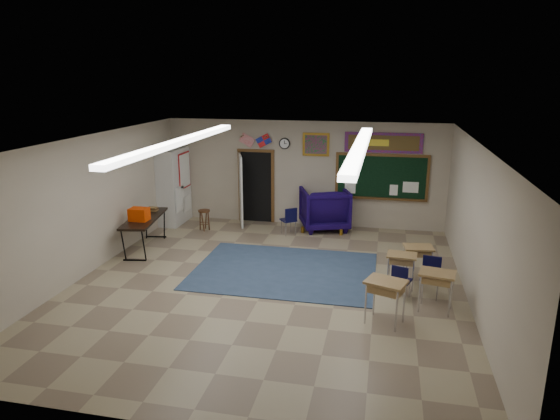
% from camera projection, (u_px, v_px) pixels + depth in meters
% --- Properties ---
extents(floor, '(9.00, 9.00, 0.00)m').
position_uv_depth(floor, '(267.00, 284.00, 10.45)').
color(floor, gray).
rests_on(floor, ground).
extents(back_wall, '(8.00, 0.04, 3.00)m').
position_uv_depth(back_wall, '(303.00, 174.00, 14.30)').
color(back_wall, '#B6AA94').
rests_on(back_wall, floor).
extents(front_wall, '(8.00, 0.04, 3.00)m').
position_uv_depth(front_wall, '(177.00, 319.00, 5.81)').
color(front_wall, '#B6AA94').
rests_on(front_wall, floor).
extents(left_wall, '(0.04, 9.00, 3.00)m').
position_uv_depth(left_wall, '(89.00, 205.00, 10.86)').
color(left_wall, '#B6AA94').
rests_on(left_wall, floor).
extents(right_wall, '(0.04, 9.00, 3.00)m').
position_uv_depth(right_wall, '(476.00, 228.00, 9.25)').
color(right_wall, '#B6AA94').
rests_on(right_wall, floor).
extents(ceiling, '(8.00, 9.00, 0.04)m').
position_uv_depth(ceiling, '(266.00, 141.00, 9.66)').
color(ceiling, '#BBBBB7').
rests_on(ceiling, back_wall).
extents(area_rug, '(4.00, 3.00, 0.02)m').
position_uv_depth(area_rug, '(284.00, 270.00, 11.16)').
color(area_rug, '#344664').
rests_on(area_rug, floor).
extents(fluorescent_strips, '(3.86, 6.00, 0.10)m').
position_uv_depth(fluorescent_strips, '(266.00, 144.00, 9.67)').
color(fluorescent_strips, white).
rests_on(fluorescent_strips, ceiling).
extents(doorway, '(1.10, 0.89, 2.16)m').
position_uv_depth(doorway, '(252.00, 187.00, 14.58)').
color(doorway, black).
rests_on(doorway, back_wall).
extents(chalkboard, '(2.55, 0.14, 1.30)m').
position_uv_depth(chalkboard, '(381.00, 178.00, 13.83)').
color(chalkboard, brown).
rests_on(chalkboard, back_wall).
extents(bulletin_board, '(2.10, 0.05, 0.55)m').
position_uv_depth(bulletin_board, '(383.00, 143.00, 13.57)').
color(bulletin_board, red).
rests_on(bulletin_board, back_wall).
extents(framed_art_print, '(0.75, 0.05, 0.65)m').
position_uv_depth(framed_art_print, '(316.00, 144.00, 13.97)').
color(framed_art_print, '#A1721F').
rests_on(framed_art_print, back_wall).
extents(wall_clock, '(0.32, 0.05, 0.32)m').
position_uv_depth(wall_clock, '(285.00, 144.00, 14.15)').
color(wall_clock, black).
rests_on(wall_clock, back_wall).
extents(wall_flags, '(1.16, 0.06, 0.70)m').
position_uv_depth(wall_flags, '(255.00, 138.00, 14.26)').
color(wall_flags, red).
rests_on(wall_flags, back_wall).
extents(storage_cabinet, '(0.59, 1.25, 2.20)m').
position_uv_depth(storage_cabinet, '(174.00, 186.00, 14.54)').
color(storage_cabinet, silver).
rests_on(storage_cabinet, floor).
extents(wingback_armchair, '(1.61, 1.64, 1.18)m').
position_uv_depth(wingback_armchair, '(324.00, 209.00, 14.07)').
color(wingback_armchair, '#100538').
rests_on(wingback_armchair, floor).
extents(student_chair_reading, '(0.54, 0.54, 0.78)m').
position_uv_depth(student_chair_reading, '(288.00, 221.00, 13.61)').
color(student_chair_reading, black).
rests_on(student_chair_reading, floor).
extents(student_chair_desk_a, '(0.45, 0.45, 0.72)m').
position_uv_depth(student_chair_desk_a, '(401.00, 281.00, 9.71)').
color(student_chair_desk_a, black).
rests_on(student_chair_desk_a, floor).
extents(student_chair_desk_b, '(0.45, 0.45, 0.80)m').
position_uv_depth(student_chair_desk_b, '(430.00, 278.00, 9.76)').
color(student_chair_desk_b, black).
rests_on(student_chair_desk_b, floor).
extents(student_desk_front_left, '(0.63, 0.49, 0.71)m').
position_uv_depth(student_desk_front_left, '(401.00, 269.00, 10.23)').
color(student_desk_front_left, '#9C7948').
rests_on(student_desk_front_left, floor).
extents(student_desk_front_right, '(0.66, 0.53, 0.73)m').
position_uv_depth(student_desk_front_right, '(418.00, 261.00, 10.65)').
color(student_desk_front_right, '#9C7948').
rests_on(student_desk_front_right, floor).
extents(student_desk_back_left, '(0.80, 0.70, 0.80)m').
position_uv_depth(student_desk_back_left, '(385.00, 300.00, 8.72)').
color(student_desk_back_left, '#9C7948').
rests_on(student_desk_back_left, floor).
extents(student_desk_back_right, '(0.71, 0.59, 0.76)m').
position_uv_depth(student_desk_back_right, '(436.00, 289.00, 9.19)').
color(student_desk_back_right, '#9C7948').
rests_on(student_desk_back_right, floor).
extents(folding_table, '(0.97, 2.06, 1.13)m').
position_uv_depth(folding_table, '(145.00, 232.00, 12.47)').
color(folding_table, black).
rests_on(folding_table, floor).
extents(wooden_stool, '(0.33, 0.33, 0.58)m').
position_uv_depth(wooden_stool, '(204.00, 220.00, 14.01)').
color(wooden_stool, '#4E2817').
rests_on(wooden_stool, floor).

